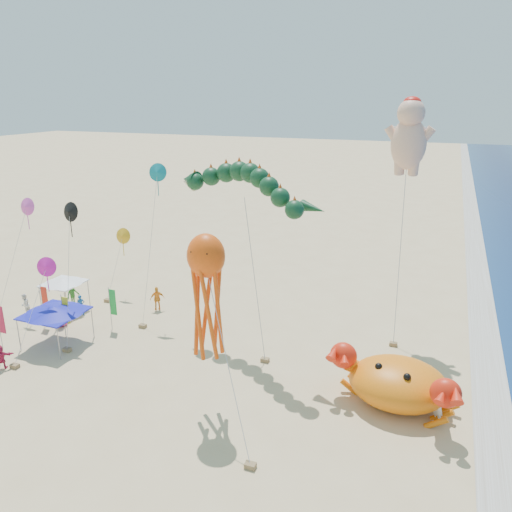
{
  "coord_description": "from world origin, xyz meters",
  "views": [
    {
      "loc": [
        8.46,
        -25.03,
        15.94
      ],
      "look_at": [
        -2.0,
        2.0,
        6.5
      ],
      "focal_mm": 35.0,
      "sensor_mm": 36.0,
      "label": 1
    }
  ],
  "objects_px": {
    "crab_inflatable": "(398,382)",
    "cherub_kite": "(409,135)",
    "canopy_blue": "(54,310)",
    "octopus_kite": "(207,287)",
    "canopy_white": "(63,281)",
    "dragon_kite": "(242,189)"
  },
  "relations": [
    {
      "from": "crab_inflatable",
      "to": "cherub_kite",
      "type": "relative_size",
      "value": 0.45
    },
    {
      "from": "cherub_kite",
      "to": "octopus_kite",
      "type": "bearing_deg",
      "value": -120.5
    },
    {
      "from": "dragon_kite",
      "to": "cherub_kite",
      "type": "xyz_separation_m",
      "value": [
        9.06,
        6.1,
        3.08
      ]
    },
    {
      "from": "canopy_white",
      "to": "octopus_kite",
      "type": "bearing_deg",
      "value": -24.32
    },
    {
      "from": "dragon_kite",
      "to": "canopy_white",
      "type": "height_order",
      "value": "dragon_kite"
    },
    {
      "from": "canopy_white",
      "to": "dragon_kite",
      "type": "bearing_deg",
      "value": 0.47
    },
    {
      "from": "cherub_kite",
      "to": "canopy_white",
      "type": "relative_size",
      "value": 5.32
    },
    {
      "from": "crab_inflatable",
      "to": "cherub_kite",
      "type": "xyz_separation_m",
      "value": [
        -1.36,
        9.71,
        12.1
      ]
    },
    {
      "from": "canopy_blue",
      "to": "canopy_white",
      "type": "distance_m",
      "value": 5.61
    },
    {
      "from": "octopus_kite",
      "to": "canopy_blue",
      "type": "relative_size",
      "value": 2.5
    },
    {
      "from": "dragon_kite",
      "to": "canopy_blue",
      "type": "bearing_deg",
      "value": -157.83
    },
    {
      "from": "crab_inflatable",
      "to": "canopy_white",
      "type": "distance_m",
      "value": 25.42
    },
    {
      "from": "dragon_kite",
      "to": "canopy_blue",
      "type": "relative_size",
      "value": 3.02
    },
    {
      "from": "octopus_kite",
      "to": "canopy_blue",
      "type": "height_order",
      "value": "octopus_kite"
    },
    {
      "from": "canopy_white",
      "to": "cherub_kite",
      "type": "bearing_deg",
      "value": 14.66
    },
    {
      "from": "dragon_kite",
      "to": "canopy_blue",
      "type": "height_order",
      "value": "dragon_kite"
    },
    {
      "from": "dragon_kite",
      "to": "cherub_kite",
      "type": "height_order",
      "value": "cherub_kite"
    },
    {
      "from": "cherub_kite",
      "to": "canopy_blue",
      "type": "height_order",
      "value": "cherub_kite"
    },
    {
      "from": "octopus_kite",
      "to": "canopy_white",
      "type": "relative_size",
      "value": 3.22
    },
    {
      "from": "cherub_kite",
      "to": "canopy_white",
      "type": "xyz_separation_m",
      "value": [
        -23.8,
        -6.23,
        -11.03
      ]
    },
    {
      "from": "crab_inflatable",
      "to": "canopy_blue",
      "type": "height_order",
      "value": "crab_inflatable"
    },
    {
      "from": "cherub_kite",
      "to": "canopy_blue",
      "type": "distance_m",
      "value": 25.67
    }
  ]
}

